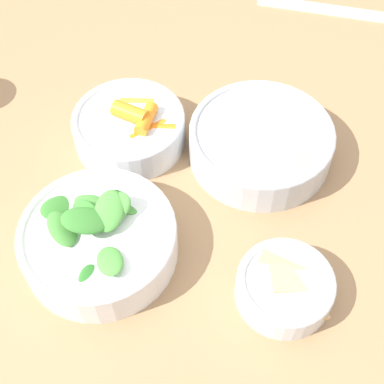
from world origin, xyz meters
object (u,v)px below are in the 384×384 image
(bowl_greens, at_px, (99,238))
(bowl_beans_hotdog, at_px, (261,143))
(ruler, at_px, (336,11))
(bowl_carrots, at_px, (130,128))
(bowl_cookies, at_px, (285,287))

(bowl_greens, relative_size, bowl_beans_hotdog, 0.96)
(ruler, bearing_deg, bowl_carrots, -120.03)
(bowl_carrots, xyz_separation_m, bowl_beans_hotdog, (0.18, 0.03, -0.00))
(bowl_carrots, bearing_deg, bowl_greens, -79.71)
(bowl_carrots, xyz_separation_m, ruler, (0.23, 0.40, -0.03))
(bowl_carrots, bearing_deg, ruler, 59.97)
(bowl_cookies, bearing_deg, bowl_greens, -177.26)
(bowl_greens, distance_m, bowl_cookies, 0.23)
(bowl_greens, xyz_separation_m, ruler, (0.20, 0.58, -0.03))
(bowl_cookies, xyz_separation_m, ruler, (-0.03, 0.57, -0.02))
(bowl_carrots, height_order, ruler, bowl_carrots)
(bowl_greens, height_order, bowl_cookies, bowl_greens)
(ruler, bearing_deg, bowl_beans_hotdog, -97.76)
(bowl_cookies, bearing_deg, bowl_carrots, 146.82)
(bowl_cookies, bearing_deg, ruler, 92.77)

